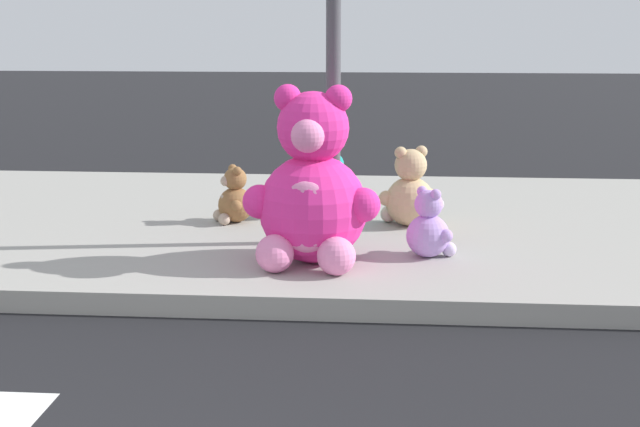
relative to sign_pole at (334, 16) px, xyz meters
name	(u,v)px	position (x,y,z in m)	size (l,w,h in m)	color
sidewalk	(224,226)	(-1.00, 0.80, -1.77)	(28.00, 4.40, 0.15)	#9E9B93
sign_pole	(334,16)	(0.00, 0.00, 0.00)	(0.56, 0.11, 3.20)	#4C4C51
plush_pink_large	(312,193)	(-0.11, -0.59, -1.20)	(0.96, 0.85, 1.24)	#F22D93
plush_tan	(409,194)	(0.59, 0.64, -1.43)	(0.48, 0.48, 0.66)	tan
plush_brown	(234,200)	(-0.88, 0.63, -1.50)	(0.35, 0.34, 0.48)	olive
plush_teal	(328,190)	(-0.10, 0.91, -1.46)	(0.41, 0.46, 0.59)	teal
plush_lavender	(430,229)	(0.72, -0.36, -1.50)	(0.36, 0.36, 0.51)	#B28CD8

